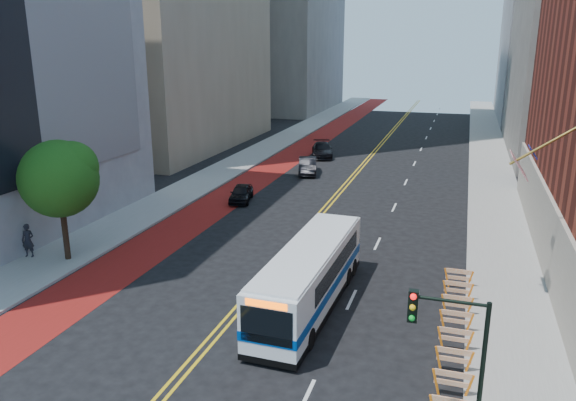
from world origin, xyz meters
The scene contains 15 objects.
ground centered at (0.00, 0.00, 0.00)m, with size 160.00×160.00×0.00m, color black.
sidewalk_left centered at (-12.00, 30.00, 0.07)m, with size 4.00×140.00×0.15m, color gray.
sidewalk_right centered at (12.00, 30.00, 0.07)m, with size 4.00×140.00×0.15m, color gray.
bus_lane_paint centered at (-8.10, 30.00, 0.00)m, with size 3.60×140.00×0.01m, color maroon.
center_line_inner centered at (-0.18, 30.00, 0.00)m, with size 0.14×140.00×0.01m, color gold.
center_line_outer centered at (0.18, 30.00, 0.00)m, with size 0.14×140.00×0.01m, color gold.
lane_dashes centered at (4.80, 38.00, 0.01)m, with size 0.14×98.20×0.01m.
construction_barriers centered at (9.60, 3.42, 0.68)m, with size 1.42×10.91×1.00m.
street_tree centered at (-11.24, 6.04, 4.91)m, with size 4.20×4.20×6.70m.
traffic_signal centered at (9.41, -3.51, 3.72)m, with size 2.21×0.34×5.07m.
transit_bus centered at (3.08, 4.71, 1.55)m, with size 2.68×10.88×2.97m.
car_a centered at (-6.61, 20.16, 0.64)m, with size 1.50×3.73×1.27m, color black.
car_b centered at (-4.24, 30.56, 0.74)m, with size 1.57×4.50×1.48m, color black.
car_c centered at (-4.85, 38.47, 0.74)m, with size 2.07×5.09×1.48m, color black.
pedestrian centered at (-13.58, 5.62, 1.10)m, with size 0.70×0.46×1.91m, color black.
Camera 1 is at (9.25, -18.21, 11.96)m, focal length 35.00 mm.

